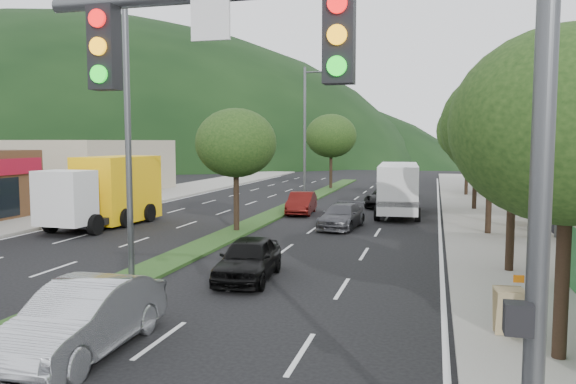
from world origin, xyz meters
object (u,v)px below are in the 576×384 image
(traffic_signal, at_px, (395,131))
(car_queue_b, at_px, (342,216))
(tree_med_far, at_px, (331,136))
(car_queue_a, at_px, (248,259))
(tree_r_a, at_px, (569,126))
(car_queue_c, at_px, (301,203))
(tree_r_c, at_px, (491,136))
(sedan_silver, at_px, (83,319))
(tree_r_b, at_px, (514,126))
(streetlight_mid, at_px, (307,127))
(streetlight_near, at_px, (133,108))
(car_queue_d, at_px, (385,197))
(motorhome, at_px, (398,188))
(a_frame_sign, at_px, (509,307))
(tree_r_e, at_px, (468,137))
(box_truck, at_px, (108,193))
(tree_r_d, at_px, (476,131))
(tree_med_near, at_px, (236,143))

(traffic_signal, xyz_separation_m, car_queue_b, (-4.20, 22.22, -4.01))
(tree_med_far, relative_size, car_queue_a, 1.69)
(tree_r_a, height_order, car_queue_c, tree_r_a)
(tree_r_c, relative_size, car_queue_c, 1.57)
(car_queue_c, bearing_deg, sedan_silver, -92.83)
(tree_r_b, relative_size, streetlight_mid, 0.69)
(streetlight_near, height_order, car_queue_d, streetlight_near)
(sedan_silver, bearing_deg, motorhome, 76.89)
(tree_med_far, distance_m, sedan_silver, 42.22)
(tree_med_far, height_order, a_frame_sign, tree_med_far)
(tree_r_e, distance_m, box_truck, 29.25)
(traffic_signal, xyz_separation_m, streetlight_mid, (-8.82, 34.54, 0.94))
(tree_r_d, bearing_deg, tree_r_b, -90.00)
(tree_r_c, distance_m, tree_r_d, 10.01)
(traffic_signal, xyz_separation_m, tree_r_a, (2.97, 5.54, 0.17))
(sedan_silver, bearing_deg, car_queue_d, 80.48)
(tree_r_e, height_order, car_queue_c, tree_r_e)
(tree_r_e, xyz_separation_m, streetlight_near, (-11.79, -32.00, 0.69))
(traffic_signal, xyz_separation_m, sedan_silver, (-6.69, 3.60, -3.87))
(tree_med_near, distance_m, car_queue_b, 6.70)
(streetlight_near, bearing_deg, tree_med_near, 91.18)
(streetlight_near, bearing_deg, tree_med_far, 90.33)
(tree_r_a, height_order, tree_r_e, tree_r_e)
(motorhome, bearing_deg, traffic_signal, -89.62)
(car_queue_b, bearing_deg, tree_med_near, -145.12)
(car_queue_b, distance_m, motorhome, 6.78)
(tree_r_c, bearing_deg, box_truck, -175.16)
(tree_med_far, xyz_separation_m, motorhome, (7.33, -17.10, -3.35))
(tree_r_b, xyz_separation_m, car_queue_b, (-7.17, 8.68, -4.40))
(box_truck, bearing_deg, sedan_silver, 124.48)
(tree_med_far, xyz_separation_m, car_queue_a, (3.65, -34.94, -4.31))
(streetlight_mid, relative_size, motorhome, 1.22)
(streetlight_mid, bearing_deg, tree_r_a, -67.87)
(streetlight_mid, xyz_separation_m, motorhome, (7.12, -6.10, -3.93))
(tree_med_far, relative_size, car_queue_b, 1.59)
(tree_r_c, distance_m, car_queue_a, 14.34)
(tree_r_b, distance_m, tree_r_d, 18.00)
(tree_med_near, xyz_separation_m, tree_med_far, (0.00, 26.00, 0.58))
(car_queue_b, bearing_deg, traffic_signal, -73.42)
(car_queue_d, bearing_deg, car_queue_a, -90.91)
(streetlight_mid, bearing_deg, car_queue_d, -21.05)
(traffic_signal, bearing_deg, tree_r_c, 82.15)
(tree_med_far, bearing_deg, tree_r_b, -69.44)
(car_queue_c, bearing_deg, motorhome, 6.95)
(tree_med_far, height_order, box_truck, tree_med_far)
(a_frame_sign, bearing_deg, car_queue_d, 95.99)
(traffic_signal, height_order, tree_med_far, tree_med_far)
(traffic_signal, distance_m, tree_r_b, 13.87)
(tree_r_c, relative_size, streetlight_near, 0.65)
(tree_r_a, xyz_separation_m, car_queue_a, (-8.35, 5.06, -4.12))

